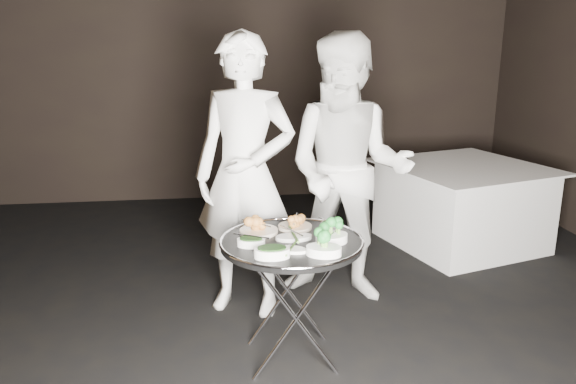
{
  "coord_description": "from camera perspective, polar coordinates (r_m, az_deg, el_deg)",
  "views": [
    {
      "loc": [
        -0.32,
        -2.82,
        1.77
      ],
      "look_at": [
        0.07,
        0.16,
        0.95
      ],
      "focal_mm": 35.0,
      "sensor_mm": 36.0,
      "label": 1
    }
  ],
  "objects": [
    {
      "name": "floor",
      "position": [
        3.36,
        -0.81,
        -17.04
      ],
      "size": [
        6.0,
        7.0,
        0.05
      ],
      "primitive_type": "cube",
      "color": "black",
      "rests_on": "ground"
    },
    {
      "name": "wall_back",
      "position": [
        6.36,
        -4.63,
        12.77
      ],
      "size": [
        6.0,
        0.05,
        3.0
      ],
      "primitive_type": "cube",
      "color": "black",
      "rests_on": "floor"
    },
    {
      "name": "tray_stand",
      "position": [
        3.18,
        0.36,
        -10.47
      ],
      "size": [
        0.48,
        0.4,
        0.7
      ],
      "rotation": [
        0.0,
        0.0,
        -0.04
      ],
      "color": "silver",
      "rests_on": "floor"
    },
    {
      "name": "serving_tray",
      "position": [
        3.05,
        0.36,
        -5.13
      ],
      "size": [
        0.79,
        0.79,
        0.04
      ],
      "color": "black",
      "rests_on": "tray_stand"
    },
    {
      "name": "potato_plate_a",
      "position": [
        3.16,
        -3.0,
        -3.55
      ],
      "size": [
        0.23,
        0.23,
        0.08
      ],
      "rotation": [
        0.0,
        0.0,
        0.39
      ],
      "color": "beige",
      "rests_on": "serving_tray"
    },
    {
      "name": "potato_plate_b",
      "position": [
        3.23,
        0.72,
        -3.17
      ],
      "size": [
        0.2,
        0.2,
        0.07
      ],
      "rotation": [
        0.0,
        0.0,
        0.27
      ],
      "color": "beige",
      "rests_on": "serving_tray"
    },
    {
      "name": "greens_bowl",
      "position": [
        3.21,
        4.29,
        -3.39
      ],
      "size": [
        0.11,
        0.11,
        0.06
      ],
      "rotation": [
        0.0,
        0.0,
        -0.24
      ],
      "color": "silver",
      "rests_on": "serving_tray"
    },
    {
      "name": "asparagus_plate_a",
      "position": [
        3.06,
        0.58,
        -4.49
      ],
      "size": [
        0.21,
        0.12,
        0.04
      ],
      "rotation": [
        0.0,
        0.0,
        0.05
      ],
      "color": "silver",
      "rests_on": "serving_tray"
    },
    {
      "name": "asparagus_plate_b",
      "position": [
        2.89,
        0.39,
        -5.78
      ],
      "size": [
        0.18,
        0.14,
        0.03
      ],
      "rotation": [
        0.0,
        0.0,
        -0.38
      ],
      "color": "silver",
      "rests_on": "serving_tray"
    },
    {
      "name": "spinach_bowl_a",
      "position": [
        2.97,
        -3.78,
        -5.0
      ],
      "size": [
        0.17,
        0.13,
        0.06
      ],
      "rotation": [
        0.0,
        0.0,
        -0.22
      ],
      "color": "silver",
      "rests_on": "serving_tray"
    },
    {
      "name": "spinach_bowl_b",
      "position": [
        2.81,
        -1.65,
        -6.01
      ],
      "size": [
        0.18,
        0.12,
        0.07
      ],
      "rotation": [
        0.0,
        0.0,
        -0.04
      ],
      "color": "silver",
      "rests_on": "serving_tray"
    },
    {
      "name": "broccoli_bowl_a",
      "position": [
        3.02,
        4.45,
        -4.53
      ],
      "size": [
        0.22,
        0.19,
        0.08
      ],
      "rotation": [
        0.0,
        0.0,
        0.34
      ],
      "color": "silver",
      "rests_on": "serving_tray"
    },
    {
      "name": "broccoli_bowl_b",
      "position": [
        2.85,
        3.66,
        -5.76
      ],
      "size": [
        0.21,
        0.18,
        0.08
      ],
      "rotation": [
        0.0,
        0.0,
        -0.32
      ],
      "color": "silver",
      "rests_on": "serving_tray"
    },
    {
      "name": "serving_utensils",
      "position": [
        3.1,
        0.5,
        -3.55
      ],
      "size": [
        0.59,
        0.45,
        0.01
      ],
      "color": "silver",
      "rests_on": "serving_tray"
    },
    {
      "name": "waiter_left",
      "position": [
        3.62,
        -4.4,
        1.56
      ],
      "size": [
        0.79,
        0.66,
        1.83
      ],
      "primitive_type": "imported",
      "rotation": [
        0.0,
        0.0,
        -0.39
      ],
      "color": "white",
      "rests_on": "floor"
    },
    {
      "name": "waiter_right",
      "position": [
        3.81,
        6.1,
        2.15
      ],
      "size": [
        1.09,
        0.98,
        1.83
      ],
      "primitive_type": "imported",
      "rotation": [
        0.0,
        0.0,
        -0.4
      ],
      "color": "white",
      "rests_on": "floor"
    },
    {
      "name": "dining_table",
      "position": [
        5.18,
        17.21,
        -1.26
      ],
      "size": [
        1.25,
        1.25,
        0.71
      ],
      "rotation": [
        0.0,
        0.0,
        0.29
      ],
      "color": "white",
      "rests_on": "floor"
    }
  ]
}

